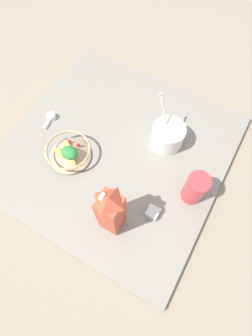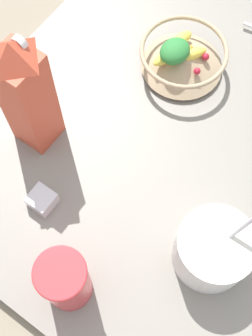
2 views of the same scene
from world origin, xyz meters
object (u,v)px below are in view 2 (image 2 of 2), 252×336
(fruit_bowl, at_px, (182,57))
(yogurt_tub, at_px, (214,249))
(milk_carton, at_px, (26,94))
(drinking_cup, at_px, (65,281))
(spice_jar, at_px, (42,200))

(fruit_bowl, relative_size, yogurt_tub, 0.80)
(milk_carton, xyz_separation_m, yogurt_tub, (-0.43, 0.02, -0.09))
(drinking_cup, bearing_deg, milk_carton, -40.81)
(drinking_cup, height_order, spice_jar, drinking_cup)
(fruit_bowl, distance_m, milk_carton, 0.36)
(fruit_bowl, xyz_separation_m, drinking_cup, (-0.10, 0.53, 0.04))
(fruit_bowl, xyz_separation_m, spice_jar, (0.05, 0.43, -0.03))
(milk_carton, relative_size, yogurt_tub, 1.24)
(fruit_bowl, distance_m, drinking_cup, 0.54)
(yogurt_tub, relative_size, spice_jar, 5.05)
(yogurt_tub, distance_m, spice_jar, 0.34)
(yogurt_tub, bearing_deg, fruit_bowl, -50.03)
(milk_carton, distance_m, spice_jar, 0.21)
(fruit_bowl, height_order, milk_carton, milk_carton)
(fruit_bowl, bearing_deg, spice_jar, 83.65)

